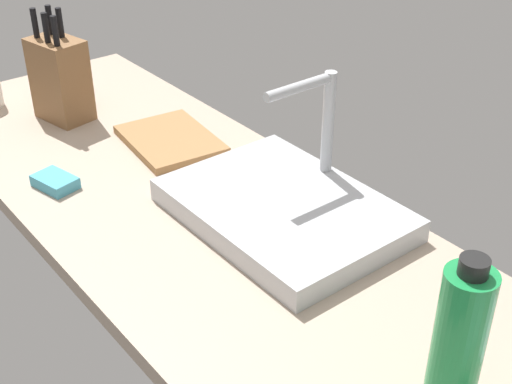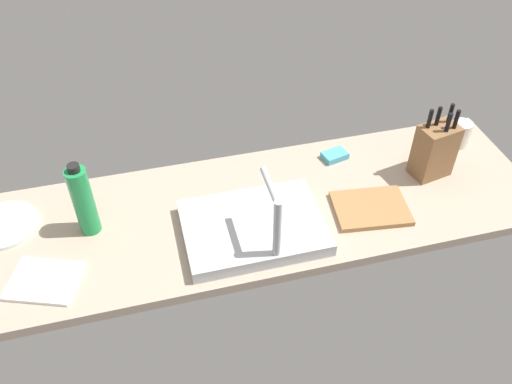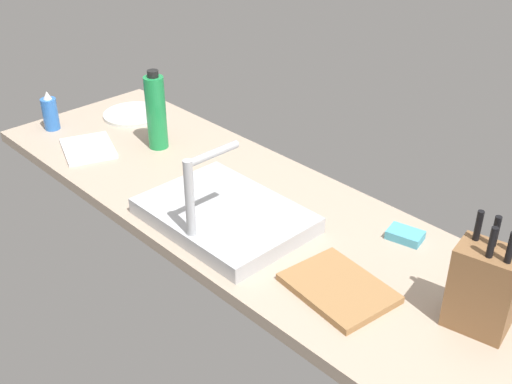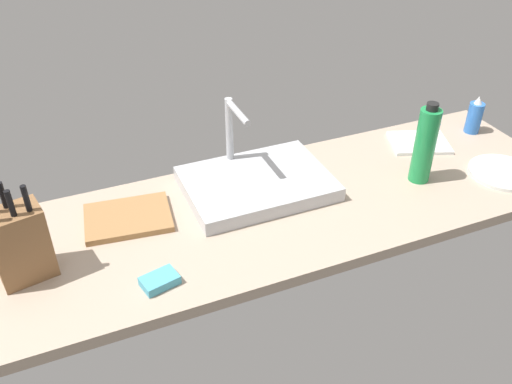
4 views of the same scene
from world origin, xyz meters
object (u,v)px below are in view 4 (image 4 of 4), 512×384
Objects in this scene: sink_basin at (257,184)px; dish_sponge at (160,281)px; knife_block at (20,243)px; dish_towel at (419,143)px; cutting_board at (128,218)px; water_bottle at (425,145)px; dinner_plate at (503,172)px; faucet at (232,131)px; soap_bottle at (475,117)px.

sink_basin reaches higher than dish_sponge.
knife_block is 133.72cm from dish_towel.
dish_sponge is at bearing -86.46° from cutting_board.
water_bottle is 1.23× the size of dinner_plate.
dish_sponge is (-35.15, -40.78, -14.40)cm from faucet.
soap_bottle is 1.56× the size of dish_sponge.
cutting_board reaches higher than dinner_plate.
knife_block is 32.15cm from cutting_board.
sink_basin is at bearing 163.85° from water_bottle.
water_bottle reaches higher than sink_basin.
sink_basin is 2.24× the size of dish_towel.
cutting_board is at bearing 13.08° from knife_block.
faucet is 1.81× the size of soap_bottle.
knife_block is at bearing -173.79° from soap_bottle.
faucet is (-3.33, 11.82, 13.33)cm from sink_basin.
faucet is 1.05× the size of cutting_board.
knife_block is 156.66cm from soap_bottle.
sink_basin is 3.14× the size of soap_bottle.
cutting_board is 1.72× the size of soap_bottle.
knife_block is 35.16cm from dish_sponge.
knife_block is at bearing -169.50° from sink_basin.
sink_basin is at bearing -74.28° from faucet.
water_bottle is 1.35× the size of dish_towel.
knife_block is 1.11× the size of cutting_board.
cutting_board is 1.23× the size of dish_towel.
sink_basin is 18.13cm from faucet.
soap_bottle is at bearing -4.73° from faucet.
dish_towel is at bearing 17.81° from dish_sponge.
cutting_board is 119.64cm from dinner_plate.
sink_basin is at bearing -176.43° from dish_towel.
dish_sponge is at bearing -143.04° from sink_basin.
sink_basin is at bearing -0.89° from knife_block.
dish_towel is at bearing -6.62° from faucet.
soap_bottle is 0.53× the size of water_bottle.
faucet is 91.55cm from soap_bottle.
soap_bottle is (155.68, 16.95, -4.20)cm from knife_block.
soap_bottle is at bearing 14.80° from dish_sponge.
sink_basin is 40.30cm from cutting_board.
sink_basin is 64.22cm from dish_towel.
cutting_board is at bearing 179.88° from sink_basin.
dinner_plate is (27.16, -8.19, -11.98)cm from water_bottle.
faucet reaches higher than soap_bottle.
sink_basin reaches higher than dinner_plate.
cutting_board is (-40.28, 0.09, -1.37)cm from sink_basin.
sink_basin is 1.82× the size of cutting_board.
dish_towel is (-23.36, -0.31, -5.52)cm from soap_bottle.
faucet reaches higher than dish_sponge.
water_bottle is at bearing -127.24° from dish_towel.
knife_block is 118.31cm from water_bottle.
water_bottle is at bearing 9.29° from dish_sponge.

